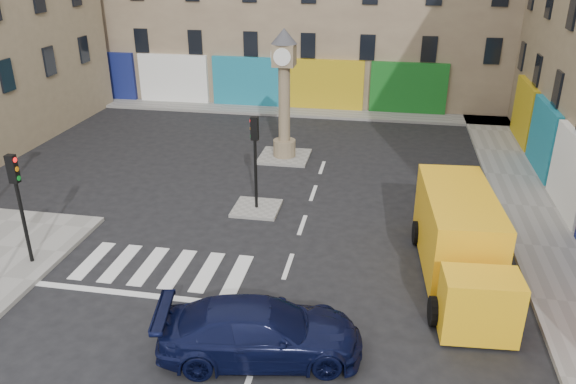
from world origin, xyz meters
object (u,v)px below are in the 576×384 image
(navy_sedan, at_px, (260,331))
(yellow_van, at_px, (460,240))
(clock_pillar, at_px, (284,87))
(traffic_light_left_far, at_px, (18,192))
(traffic_light_island, at_px, (255,148))

(navy_sedan, height_order, yellow_van, yellow_van)
(navy_sedan, xyz_separation_m, yellow_van, (5.28, 4.83, 0.50))
(clock_pillar, distance_m, navy_sedan, 14.78)
(navy_sedan, bearing_deg, clock_pillar, -2.87)
(traffic_light_left_far, bearing_deg, navy_sedan, -19.49)
(traffic_light_left_far, distance_m, yellow_van, 13.85)
(traffic_light_island, bearing_deg, navy_sedan, -76.04)
(traffic_light_left_far, xyz_separation_m, clock_pillar, (6.30, 11.40, 0.93))
(traffic_light_island, distance_m, clock_pillar, 6.07)
(traffic_light_left_far, bearing_deg, clock_pillar, 61.06)
(traffic_light_left_far, relative_size, traffic_light_island, 1.00)
(traffic_light_island, relative_size, navy_sedan, 0.72)
(traffic_light_left_far, height_order, clock_pillar, clock_pillar)
(yellow_van, bearing_deg, traffic_light_left_far, -176.42)
(clock_pillar, xyz_separation_m, navy_sedan, (2.08, -14.36, -2.80))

